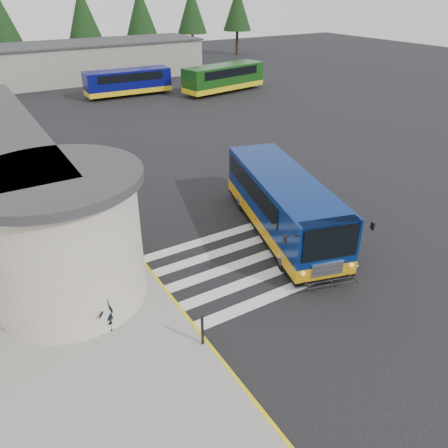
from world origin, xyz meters
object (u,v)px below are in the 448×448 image
transit_bus (283,206)px  pedestrian_a (105,309)px  pedestrian_b (95,313)px  bollard (202,330)px  far_bus_b (224,77)px  far_bus_a (128,81)px

transit_bus → pedestrian_a: transit_bus is taller
pedestrian_b → bollard: size_ratio=1.43×
bollard → transit_bus: bearing=34.4°
pedestrian_a → pedestrian_b: bearing=58.1°
pedestrian_b → far_bus_b: 37.01m
pedestrian_b → far_bus_a: 35.51m
pedestrian_b → far_bus_b: bearing=133.3°
bollard → far_bus_a: (10.71, 35.15, 0.72)m
transit_bus → far_bus_a: 30.79m
bollard → far_bus_a: 36.75m
transit_bus → pedestrian_b: (-9.40, -2.35, -0.35)m
far_bus_a → far_bus_b: size_ratio=0.91×
pedestrian_a → bollard: 3.27m
far_bus_b → transit_bus: bearing=143.9°
transit_bus → pedestrian_b: 9.70m
transit_bus → bollard: (-6.73, -4.61, -0.59)m
pedestrian_b → transit_bus: bearing=95.1°
far_bus_a → transit_bus: bearing=174.6°
pedestrian_a → far_bus_a: 35.38m
transit_bus → bollard: 8.18m
pedestrian_a → pedestrian_b: pedestrian_b is taller
transit_bus → pedestrian_a: size_ratio=6.20×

